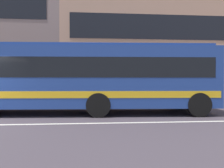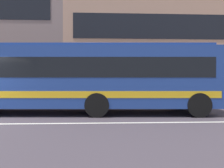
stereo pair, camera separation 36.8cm
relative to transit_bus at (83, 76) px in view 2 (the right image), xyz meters
The scene contains 2 objects.
apartment_block_right 15.47m from the transit_bus, 57.73° to the left, with size 20.75×9.97×10.49m.
transit_bus is the anchor object (origin of this frame).
Camera 2 is at (5.04, -7.46, 1.48)m, focal length 34.01 mm.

